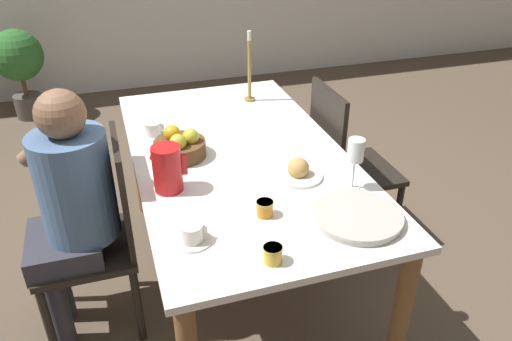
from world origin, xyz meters
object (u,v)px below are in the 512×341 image
at_px(chair_person_side, 101,234).
at_px(teacup_across, 153,130).
at_px(jam_jar_amber, 265,208).
at_px(potted_plant, 18,62).
at_px(bread_plate, 298,171).
at_px(candlestick_tall, 249,73).
at_px(wine_glass_water, 356,152).
at_px(fruit_bowl, 180,146).
at_px(jam_jar_red, 273,254).
at_px(red_pitcher, 167,168).
at_px(teacup_near_person, 192,235).
at_px(serving_tray, 357,216).
at_px(person_seated, 70,202).
at_px(chair_opposite, 344,163).

height_order(chair_person_side, teacup_across, chair_person_side).
height_order(jam_jar_amber, potted_plant, jam_jar_amber).
xyz_separation_m(chair_person_side, bread_plate, (0.83, -0.22, 0.29)).
bearing_deg(jam_jar_amber, candlestick_tall, 75.78).
distance_m(candlestick_tall, potted_plant, 2.49).
bearing_deg(potted_plant, wine_glass_water, -62.78).
bearing_deg(bread_plate, teacup_across, 132.28).
xyz_separation_m(bread_plate, fruit_bowl, (-0.43, 0.33, 0.02)).
bearing_deg(jam_jar_red, red_pitcher, 114.74).
xyz_separation_m(red_pitcher, jam_jar_red, (0.25, -0.54, -0.06)).
height_order(teacup_near_person, serving_tray, teacup_near_person).
bearing_deg(red_pitcher, person_seated, 161.32).
relative_size(teacup_across, bread_plate, 0.65).
height_order(chair_person_side, potted_plant, chair_person_side).
distance_m(serving_tray, candlestick_tall, 1.22).
bearing_deg(bread_plate, jam_jar_amber, -134.90).
xyz_separation_m(chair_person_side, wine_glass_water, (1.00, -0.36, 0.43)).
relative_size(jam_jar_amber, fruit_bowl, 0.28).
bearing_deg(person_seated, potted_plant, 9.74).
bearing_deg(jam_jar_amber, chair_opposite, 44.85).
distance_m(person_seated, teacup_across, 0.55).
height_order(person_seated, potted_plant, person_seated).
xyz_separation_m(jam_jar_amber, candlestick_tall, (0.27, 1.08, 0.12)).
distance_m(serving_tray, jam_jar_red, 0.39).
bearing_deg(chair_opposite, fruit_bowl, -81.12).
bearing_deg(chair_opposite, bread_plate, -45.26).
bearing_deg(red_pitcher, chair_opposite, 22.03).
bearing_deg(chair_opposite, jam_jar_amber, -45.15).
relative_size(red_pitcher, fruit_bowl, 0.83).
bearing_deg(serving_tray, candlestick_tall, 91.66).
bearing_deg(person_seated, jam_jar_amber, -120.83).
relative_size(chair_person_side, fruit_bowl, 4.02).
relative_size(red_pitcher, candlestick_tall, 0.49).
bearing_deg(wine_glass_water, chair_opposite, 64.11).
bearing_deg(candlestick_tall, chair_opposite, -43.42).
height_order(teacup_across, bread_plate, bread_plate).
bearing_deg(teacup_across, wine_glass_water, -46.03).
distance_m(chair_opposite, red_pitcher, 1.14).
height_order(person_seated, red_pitcher, person_seated).
relative_size(chair_person_side, serving_tray, 2.82).
distance_m(chair_opposite, serving_tray, 0.95).
bearing_deg(chair_opposite, red_pitcher, -67.97).
bearing_deg(jam_jar_red, teacup_across, 103.02).
bearing_deg(teacup_across, jam_jar_amber, -69.22).
relative_size(wine_glass_water, potted_plant, 0.28).
relative_size(serving_tray, jam_jar_amber, 5.07).
bearing_deg(bread_plate, fruit_bowl, 143.01).
bearing_deg(person_seated, chair_person_side, -77.23).
bearing_deg(chair_opposite, potted_plant, -142.36).
bearing_deg(teacup_across, red_pitcher, -90.64).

